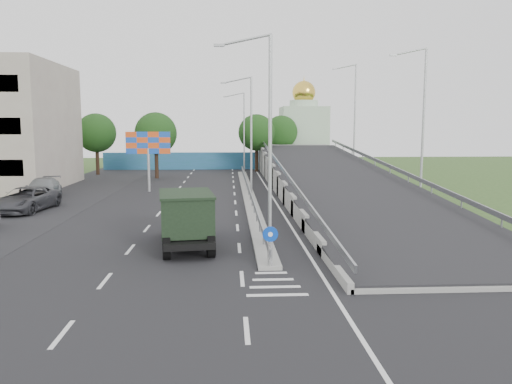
{
  "coord_description": "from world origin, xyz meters",
  "views": [
    {
      "loc": [
        -1.69,
        -17.93,
        5.93
      ],
      "look_at": [
        -0.13,
        10.56,
        2.2
      ],
      "focal_mm": 35.0,
      "sensor_mm": 36.0,
      "label": 1
    }
  ],
  "objects": [
    {
      "name": "lamp_post_far",
      "position": [
        0.11,
        46.0,
        5.81
      ],
      "size": [
        2.74,
        0.18,
        10.08
      ],
      "color": "#B2B5B7",
      "rests_on": "median"
    },
    {
      "name": "billboard",
      "position": [
        -9.0,
        28.0,
        4.19
      ],
      "size": [
        4.0,
        0.24,
        5.5
      ],
      "color": "#B2B5B7",
      "rests_on": "ground"
    },
    {
      "name": "overpass_ramp",
      "position": [
        7.5,
        24.0,
        1.75
      ],
      "size": [
        10.0,
        50.0,
        3.5
      ],
      "color": "gray",
      "rests_on": "ground"
    },
    {
      "name": "sign_bollard",
      "position": [
        0.0,
        2.17,
        1.03
      ],
      "size": [
        0.64,
        0.23,
        1.67
      ],
      "color": "black",
      "rests_on": "median"
    },
    {
      "name": "blue_wall",
      "position": [
        -4.0,
        52.0,
        1.2
      ],
      "size": [
        30.0,
        0.5,
        2.4
      ],
      "primitive_type": "cube",
      "color": "#21647A",
      "rests_on": "ground"
    },
    {
      "name": "parking_strip",
      "position": [
        -16.0,
        20.0,
        0.0
      ],
      "size": [
        8.0,
        90.0,
        0.05
      ],
      "primitive_type": "cube",
      "color": "black",
      "rests_on": "ground"
    },
    {
      "name": "tree_left_far",
      "position": [
        -18.0,
        45.0,
        5.18
      ],
      "size": [
        4.8,
        4.8,
        7.6
      ],
      "color": "black",
      "rests_on": "ground"
    },
    {
      "name": "tree_ramp_far",
      "position": [
        6.0,
        55.0,
        5.18
      ],
      "size": [
        4.8,
        4.8,
        7.6
      ],
      "color": "black",
      "rests_on": "ground"
    },
    {
      "name": "lamp_post_near",
      "position": [
        0.11,
        6.0,
        5.81
      ],
      "size": [
        2.74,
        0.18,
        10.08
      ],
      "color": "#B2B5B7",
      "rests_on": "median"
    },
    {
      "name": "ground",
      "position": [
        0.0,
        0.0,
        0.0
      ],
      "size": [
        160.0,
        160.0,
        0.0
      ],
      "primitive_type": "plane",
      "color": "#2D4C1E",
      "rests_on": "ground"
    },
    {
      "name": "median_guardrail",
      "position": [
        0.0,
        24.0,
        0.75
      ],
      "size": [
        0.09,
        44.0,
        0.71
      ],
      "color": "gray",
      "rests_on": "median"
    },
    {
      "name": "tree_median_far",
      "position": [
        2.0,
        48.0,
        5.18
      ],
      "size": [
        4.8,
        4.8,
        7.6
      ],
      "color": "black",
      "rests_on": "ground"
    },
    {
      "name": "parked_car_c",
      "position": [
        -16.02,
        17.69,
        0.85
      ],
      "size": [
        3.46,
        6.39,
        1.7
      ],
      "primitive_type": "imported",
      "rotation": [
        0.0,
        0.0,
        -0.11
      ],
      "color": "#38383D",
      "rests_on": "ground"
    },
    {
      "name": "church",
      "position": [
        10.0,
        60.0,
        5.31
      ],
      "size": [
        7.0,
        7.0,
        13.8
      ],
      "color": "#B2CCAD",
      "rests_on": "ground"
    },
    {
      "name": "parked_car_d",
      "position": [
        -17.07,
        23.88,
        0.85
      ],
      "size": [
        3.37,
        6.21,
        1.71
      ],
      "primitive_type": "imported",
      "rotation": [
        0.0,
        0.0,
        0.17
      ],
      "color": "gray",
      "rests_on": "ground"
    },
    {
      "name": "road_surface",
      "position": [
        -3.0,
        20.0,
        0.0
      ],
      "size": [
        26.0,
        90.0,
        0.04
      ],
      "primitive_type": "cube",
      "color": "black",
      "rests_on": "ground"
    },
    {
      "name": "lamp_post_mid",
      "position": [
        0.11,
        26.0,
        5.81
      ],
      "size": [
        2.74,
        0.18,
        10.08
      ],
      "color": "#B2B5B7",
      "rests_on": "median"
    },
    {
      "name": "dump_truck",
      "position": [
        -3.86,
        6.71,
        1.55
      ],
      "size": [
        3.17,
        6.62,
        2.8
      ],
      "rotation": [
        0.0,
        0.0,
        0.14
      ],
      "color": "black",
      "rests_on": "ground"
    },
    {
      "name": "tree_left_mid",
      "position": [
        -10.0,
        40.0,
        5.18
      ],
      "size": [
        4.8,
        4.8,
        7.6
      ],
      "color": "black",
      "rests_on": "ground"
    },
    {
      "name": "median",
      "position": [
        0.0,
        24.0,
        0.1
      ],
      "size": [
        1.0,
        44.0,
        0.2
      ],
      "primitive_type": "cube",
      "color": "gray",
      "rests_on": "ground"
    }
  ]
}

